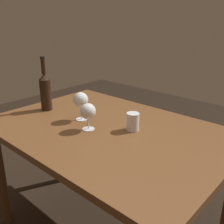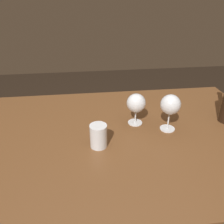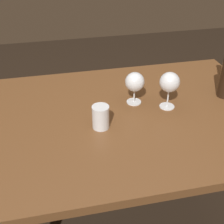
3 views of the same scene
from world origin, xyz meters
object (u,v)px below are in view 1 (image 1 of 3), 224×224
object	(u,v)px
wine_glass_left	(88,112)
wine_bottle	(45,91)
wine_glass_right	(81,100)
water_tumbler	(133,122)

from	to	relation	value
wine_glass_left	wine_bottle	size ratio (longest dim) A/B	0.43
wine_glass_right	water_tumbler	distance (m)	0.33
wine_glass_right	wine_bottle	size ratio (longest dim) A/B	0.48
wine_glass_left	wine_glass_right	size ratio (longest dim) A/B	0.88
wine_glass_right	water_tumbler	world-z (taller)	wine_glass_right
wine_glass_right	water_tumbler	xyz separation A→B (m)	(0.31, 0.09, -0.08)
wine_glass_left	water_tumbler	world-z (taller)	wine_glass_left
wine_bottle	water_tumbler	distance (m)	0.63
wine_glass_right	water_tumbler	size ratio (longest dim) A/B	1.73
wine_glass_right	wine_bottle	world-z (taller)	wine_bottle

